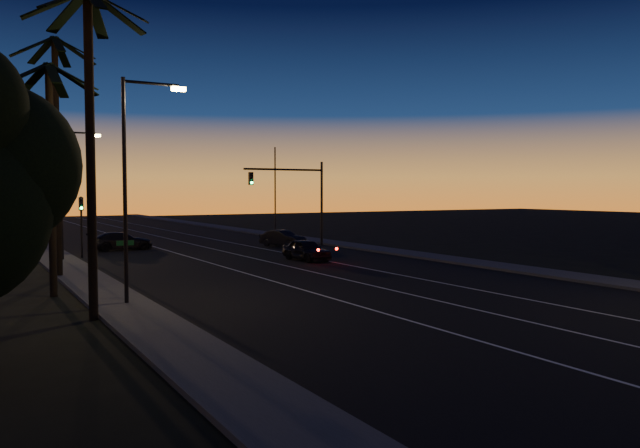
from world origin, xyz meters
TOP-DOWN VIEW (x-y plane):
  - road at (0.00, 30.00)m, footprint 20.00×170.00m
  - sidewalk_left at (-11.20, 30.00)m, footprint 2.40×170.00m
  - sidewalk_right at (11.20, 30.00)m, footprint 2.40×170.00m
  - lane_stripe_left at (-3.00, 30.00)m, footprint 0.12×160.00m
  - lane_stripe_mid at (0.50, 30.00)m, footprint 0.12×160.00m
  - lane_stripe_right at (4.00, 30.00)m, footprint 0.12×160.00m
  - palm_near at (-12.60, 18.00)m, footprint 4.25×4.16m
  - palm_mid at (-13.20, 24.00)m, footprint 4.25×4.16m
  - palm_far at (-12.20, 30.00)m, footprint 4.25×4.16m
  - streetlight_left_near at (-10.70, 20.00)m, footprint 2.55×0.26m
  - streetlight_left_far at (-10.69, 38.00)m, footprint 2.55×0.26m
  - street_sign at (-10.80, 21.00)m, footprint 0.70×0.06m
  - signal_mast at (7.14, 39.99)m, footprint 7.10×0.41m
  - signal_post at (-9.50, 39.98)m, footprint 0.28×0.37m
  - far_pole_left at (-11.00, 55.00)m, footprint 0.14×0.14m
  - far_pole_right at (11.00, 52.00)m, footprint 0.14×0.14m
  - lead_car at (3.03, 30.82)m, footprint 1.93×4.66m
  - right_car at (6.24, 40.75)m, footprint 2.97×4.29m
  - cross_car at (-5.97, 44.26)m, footprint 4.94×2.29m

SIDE VIEW (x-z plane):
  - road at x=0.00m, z-range 0.00..0.01m
  - lane_stripe_left at x=-3.00m, z-range 0.01..0.02m
  - lane_stripe_mid at x=0.50m, z-range 0.01..0.02m
  - lane_stripe_right at x=4.00m, z-range 0.01..0.02m
  - sidewalk_left at x=-11.20m, z-range 0.00..0.16m
  - sidewalk_right at x=11.20m, z-range 0.00..0.16m
  - right_car at x=6.24m, z-range 0.01..1.35m
  - lead_car at x=3.03m, z-range 0.01..1.40m
  - cross_car at x=-5.97m, z-range 0.01..1.41m
  - street_sign at x=-10.80m, z-range 0.36..2.96m
  - signal_post at x=-9.50m, z-range 0.79..4.99m
  - far_pole_left at x=-11.00m, z-range 0.00..9.00m
  - far_pole_right at x=11.00m, z-range 0.00..9.00m
  - signal_mast at x=7.14m, z-range 1.28..8.28m
  - streetlight_left_far at x=-10.69m, z-range 0.81..9.31m
  - streetlight_left_near at x=-10.70m, z-range 0.82..9.82m
  - palm_mid at x=-13.20m, z-range 1.24..11.27m
  - palm_near at x=-12.60m, z-range 1.31..12.84m
  - palm_far at x=-12.20m, z-range 1.35..13.88m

